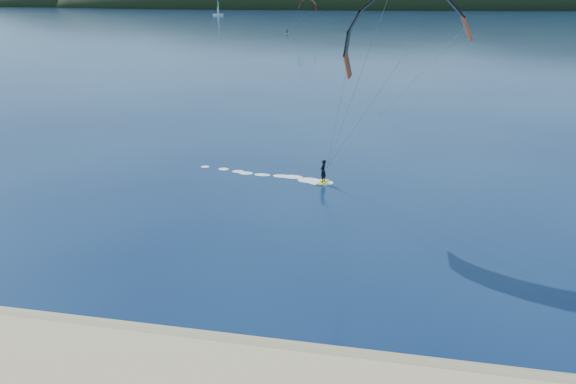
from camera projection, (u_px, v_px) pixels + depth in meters
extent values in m
cube|color=#88734F|center=(160.00, 344.00, 22.04)|extent=(220.00, 2.50, 0.10)
ellipsoid|color=black|center=(354.00, 8.00, 691.53)|extent=(840.00, 280.00, 110.00)
ellipsoid|color=black|center=(135.00, 6.00, 807.14)|extent=(520.00, 220.00, 90.00)
cube|color=#D0CC18|center=(323.00, 182.00, 41.34)|extent=(0.88, 1.49, 0.08)
imported|color=black|center=(323.00, 171.00, 41.03)|extent=(0.60, 0.74, 1.75)
cylinder|color=gray|center=(362.00, 117.00, 36.24)|extent=(0.02, 0.02, 11.60)
cube|color=#D0CC18|center=(287.00, 33.00, 209.61)|extent=(1.20, 1.21, 0.07)
imported|color=black|center=(287.00, 31.00, 209.33)|extent=(0.97, 0.97, 1.59)
cylinder|color=gray|center=(297.00, 20.00, 204.46)|extent=(0.02, 0.02, 12.77)
cube|color=white|center=(218.00, 15.00, 413.40)|extent=(7.92, 3.48, 1.34)
cylinder|color=white|center=(218.00, 8.00, 411.62)|extent=(0.19, 0.19, 10.53)
cube|color=white|center=(218.00, 8.00, 412.84)|extent=(0.39, 2.47, 7.66)
cube|color=white|center=(217.00, 10.00, 410.84)|extent=(0.31, 1.90, 4.79)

